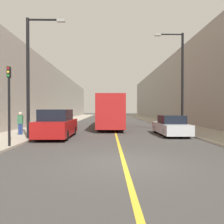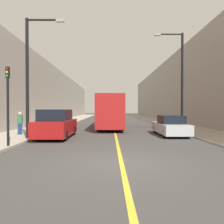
# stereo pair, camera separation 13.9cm
# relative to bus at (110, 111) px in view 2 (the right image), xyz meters

# --- Properties ---
(ground_plane) EXTENTS (200.00, 200.00, 0.00)m
(ground_plane) POSITION_rel_bus_xyz_m (0.42, -15.77, -1.75)
(ground_plane) COLOR #3F3D3A
(sidewalk_left) EXTENTS (3.69, 72.00, 0.12)m
(sidewalk_left) POSITION_rel_bus_xyz_m (-6.77, 14.23, -1.69)
(sidewalk_left) COLOR #A89E8C
(sidewalk_left) RESTS_ON ground
(sidewalk_right) EXTENTS (3.69, 72.00, 0.12)m
(sidewalk_right) POSITION_rel_bus_xyz_m (7.60, 14.23, -1.69)
(sidewalk_right) COLOR #A89E8C
(sidewalk_right) RESTS_ON ground
(building_row_left) EXTENTS (4.00, 72.00, 8.62)m
(building_row_left) POSITION_rel_bus_xyz_m (-10.62, 14.23, 2.56)
(building_row_left) COLOR gray
(building_row_left) RESTS_ON ground
(building_row_right) EXTENTS (4.00, 72.00, 10.21)m
(building_row_right) POSITION_rel_bus_xyz_m (11.45, 14.23, 3.36)
(building_row_right) COLOR gray
(building_row_right) RESTS_ON ground
(road_center_line) EXTENTS (0.16, 72.00, 0.01)m
(road_center_line) POSITION_rel_bus_xyz_m (0.42, 14.23, -1.74)
(road_center_line) COLOR gold
(road_center_line) RESTS_ON ground
(bus) EXTENTS (2.46, 12.60, 3.26)m
(bus) POSITION_rel_bus_xyz_m (0.00, 0.00, 0.00)
(bus) COLOR #AD1E1E
(bus) RESTS_ON ground
(parked_suv_left) EXTENTS (2.05, 4.94, 1.94)m
(parked_suv_left) POSITION_rel_bus_xyz_m (-3.69, -8.73, -0.85)
(parked_suv_left) COLOR maroon
(parked_suv_left) RESTS_ON ground
(car_right_near) EXTENTS (1.83, 4.75, 1.50)m
(car_right_near) POSITION_rel_bus_xyz_m (4.52, -7.40, -1.07)
(car_right_near) COLOR silver
(car_right_near) RESTS_ON ground
(street_lamp_left) EXTENTS (2.44, 0.24, 7.56)m
(street_lamp_left) POSITION_rel_bus_xyz_m (-5.03, -9.88, 2.66)
(street_lamp_left) COLOR black
(street_lamp_left) RESTS_ON sidewalk_left
(street_lamp_right) EXTENTS (2.44, 0.24, 8.23)m
(street_lamp_right) POSITION_rel_bus_xyz_m (5.87, -5.41, 3.00)
(street_lamp_right) COLOR black
(street_lamp_right) RESTS_ON sidewalk_right
(traffic_light) EXTENTS (0.16, 0.18, 3.97)m
(traffic_light) POSITION_rel_bus_xyz_m (-5.13, -12.72, 0.54)
(traffic_light) COLOR black
(traffic_light) RESTS_ON sidewalk_left
(pedestrian) EXTENTS (0.36, 0.23, 1.64)m
(pedestrian) POSITION_rel_bus_xyz_m (-6.57, -7.79, -0.78)
(pedestrian) COLOR navy
(pedestrian) RESTS_ON sidewalk_left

